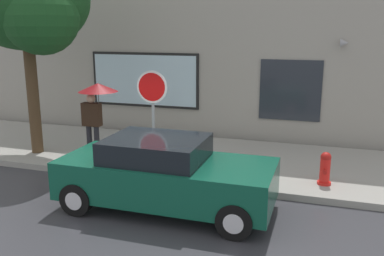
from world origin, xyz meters
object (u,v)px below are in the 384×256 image
Objects in this scene: parked_car at (165,174)px; stop_sign at (152,101)px; pedestrian_with_umbrella at (96,99)px; street_tree at (28,4)px; fire_hydrant at (325,169)px.

stop_sign is at bearing 119.36° from parked_car.
stop_sign is at bearing -12.95° from pedestrian_with_umbrella.
parked_car is 5.96m from street_tree.
fire_hydrant is 8.27m from street_tree.
pedestrian_with_umbrella is at bearing 4.39° from street_tree.
fire_hydrant is 0.14× the size of street_tree.
fire_hydrant is 5.85m from pedestrian_with_umbrella.
pedestrian_with_umbrella is at bearing 177.95° from fire_hydrant.
parked_car is at bearing -146.88° from fire_hydrant.
street_tree reaches higher than stop_sign.
fire_hydrant is at bearing -2.05° from pedestrian_with_umbrella.
parked_car is 3.62m from pedestrian_with_umbrella.
street_tree reaches higher than fire_hydrant.
pedestrian_with_umbrella reaches higher than fire_hydrant.
pedestrian_with_umbrella is 0.37× the size of street_tree.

